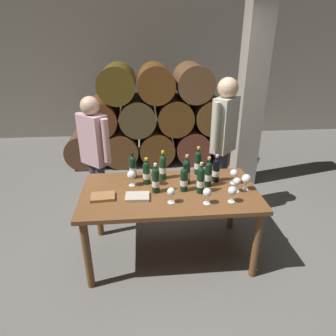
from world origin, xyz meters
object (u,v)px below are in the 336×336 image
at_px(wine_glass_3, 246,179).
at_px(sommelier_presenting, 224,136).
at_px(dining_table, 170,199).
at_px(wine_bottle_3, 187,171).
at_px(wine_bottle_0, 201,180).
at_px(tasting_notebook, 103,197).
at_px(wine_glass_6, 132,175).
at_px(wine_bottle_8, 163,167).
at_px(wine_glass_7, 237,182).
at_px(wine_glass_1, 234,174).
at_px(wine_bottle_7, 184,179).
at_px(wine_glass_5, 156,175).
at_px(wine_bottle_6, 216,170).
at_px(wine_bottle_4, 208,174).
at_px(wine_bottle_9, 156,180).
at_px(wine_bottle_2, 146,173).
at_px(wine_glass_4, 207,193).
at_px(taster_seated_left, 95,151).
at_px(wine_glass_2, 232,191).
at_px(wine_bottle_5, 198,162).
at_px(wine_bottle_1, 133,167).
at_px(leather_ledger, 137,197).
at_px(wine_glass_0, 171,192).

xyz_separation_m(wine_glass_3, sommelier_presenting, (-0.02, 0.79, 0.17)).
relative_size(dining_table, wine_bottle_3, 5.45).
relative_size(wine_bottle_0, tasting_notebook, 1.42).
height_order(wine_glass_6, tasting_notebook, wine_glass_6).
relative_size(wine_bottle_8, wine_glass_7, 2.09).
xyz_separation_m(wine_glass_1, wine_glass_7, (-0.02, -0.17, -0.00)).
relative_size(wine_bottle_7, wine_glass_5, 1.81).
height_order(wine_glass_1, wine_glass_6, wine_glass_6).
xyz_separation_m(wine_bottle_6, sommelier_presenting, (0.22, 0.59, 0.16)).
bearing_deg(wine_bottle_4, wine_bottle_9, -171.34).
bearing_deg(wine_glass_3, wine_glass_6, 170.58).
xyz_separation_m(wine_bottle_2, wine_glass_4, (0.52, -0.44, -0.01)).
xyz_separation_m(wine_bottle_9, wine_glass_4, (0.44, -0.25, -0.02)).
height_order(wine_bottle_2, taster_seated_left, taster_seated_left).
distance_m(wine_glass_3, tasting_notebook, 1.37).
bearing_deg(wine_bottle_3, wine_glass_2, -47.71).
xyz_separation_m(wine_bottle_5, wine_glass_4, (-0.03, -0.61, -0.03)).
bearing_deg(wine_glass_1, wine_bottle_3, 175.49).
height_order(wine_bottle_2, wine_bottle_5, wine_bottle_5).
height_order(wine_bottle_5, sommelier_presenting, sommelier_presenting).
bearing_deg(wine_bottle_7, taster_seated_left, 141.98).
distance_m(wine_bottle_2, wine_glass_1, 0.88).
relative_size(wine_bottle_8, wine_glass_6, 1.92).
distance_m(wine_bottle_3, wine_glass_7, 0.50).
bearing_deg(dining_table, wine_glass_7, -6.76).
height_order(wine_bottle_1, leather_ledger, wine_bottle_1).
distance_m(dining_table, taster_seated_left, 1.10).
bearing_deg(wine_bottle_0, wine_glass_3, 2.06).
height_order(wine_bottle_3, wine_glass_0, wine_bottle_3).
xyz_separation_m(wine_bottle_0, wine_glass_1, (0.37, 0.16, -0.03)).
bearing_deg(wine_glass_0, wine_glass_6, 134.85).
relative_size(wine_bottle_0, wine_glass_7, 2.11).
relative_size(wine_bottle_8, taster_seated_left, 0.20).
height_order(wine_bottle_5, wine_bottle_6, wine_bottle_5).
bearing_deg(wine_glass_4, wine_glass_1, 46.02).
xyz_separation_m(wine_bottle_6, wine_bottle_7, (-0.35, -0.17, -0.01)).
distance_m(wine_bottle_5, leather_ledger, 0.80).
distance_m(wine_bottle_7, wine_glass_2, 0.47).
xyz_separation_m(wine_glass_0, taster_seated_left, (-0.79, 0.94, 0.06)).
bearing_deg(sommelier_presenting, wine_glass_3, -88.31).
relative_size(wine_bottle_2, wine_bottle_7, 1.00).
bearing_deg(wine_glass_0, wine_glass_5, 107.79).
distance_m(wine_bottle_4, wine_glass_6, 0.76).
xyz_separation_m(wine_glass_7, taster_seated_left, (-1.43, 0.80, 0.06)).
height_order(wine_bottle_8, wine_glass_4, wine_bottle_8).
height_order(wine_glass_7, tasting_notebook, wine_glass_7).
xyz_separation_m(wine_bottle_3, wine_bottle_8, (-0.23, 0.14, -0.00)).
height_order(wine_glass_2, wine_glass_6, wine_glass_6).
bearing_deg(wine_glass_3, wine_glass_5, 168.29).
relative_size(wine_bottle_0, taster_seated_left, 0.20).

